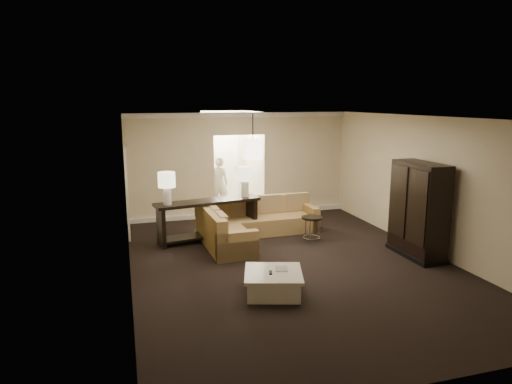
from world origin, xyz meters
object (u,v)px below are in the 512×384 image
object	(u,v)px
drink_table	(312,224)
person	(219,181)
sectional_sofa	(248,224)
console_table	(208,216)
armoire	(418,212)
coffee_table	(273,282)

from	to	relation	value
drink_table	person	bearing A→B (deg)	111.64
sectional_sofa	console_table	distance (m)	0.94
console_table	armoire	bearing A→B (deg)	-40.50
coffee_table	drink_table	distance (m)	2.95
sectional_sofa	coffee_table	xyz separation A→B (m)	(-0.43, -3.08, -0.15)
console_table	drink_table	world-z (taller)	console_table
console_table	drink_table	size ratio (longest dim) A/B	4.20
armoire	person	distance (m)	5.79
coffee_table	armoire	bearing A→B (deg)	15.66
coffee_table	person	size ratio (longest dim) A/B	0.66
sectional_sofa	person	xyz separation A→B (m)	(-0.11, 2.79, 0.53)
console_table	armoire	world-z (taller)	armoire
console_table	person	size ratio (longest dim) A/B	1.39
coffee_table	person	distance (m)	5.92
console_table	person	world-z (taller)	person
sectional_sofa	person	bearing A→B (deg)	90.19
sectional_sofa	drink_table	bearing A→B (deg)	-30.10
sectional_sofa	coffee_table	distance (m)	3.11
sectional_sofa	drink_table	world-z (taller)	sectional_sofa
coffee_table	console_table	distance (m)	3.25
sectional_sofa	console_table	xyz separation A→B (m)	(-0.91, 0.12, 0.21)
sectional_sofa	armoire	bearing A→B (deg)	-38.04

